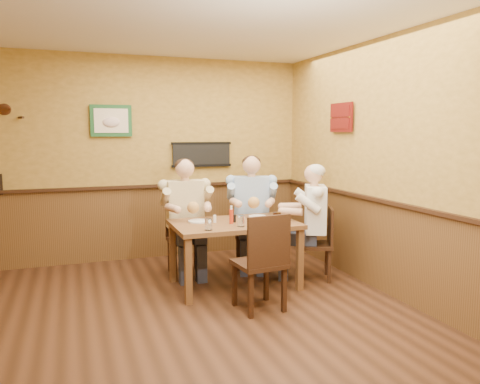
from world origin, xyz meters
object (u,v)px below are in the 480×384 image
object	(u,v)px
chair_near_side	(259,261)
water_glass_left	(209,225)
cola_tumbler	(277,218)
pepper_shaker	(234,218)
chair_back_left	(185,238)
hot_sauce_bottle	(231,216)
diner_blue_polo	(251,217)
chair_back_right	(251,232)
chair_right_end	(315,243)
water_glass_mid	(241,221)
diner_white_elder	(315,228)
salt_shaker	(215,219)
diner_tan_shirt	(185,223)
dining_table	(234,230)

from	to	relation	value
chair_near_side	water_glass_left	bearing A→B (deg)	-52.69
cola_tumbler	pepper_shaker	bearing A→B (deg)	155.22
chair_back_left	hot_sauce_bottle	distance (m)	0.89
diner_blue_polo	chair_back_right	bearing A→B (deg)	0.00
chair_right_end	water_glass_left	world-z (taller)	chair_right_end
chair_back_right	water_glass_mid	distance (m)	1.10
diner_blue_polo	diner_white_elder	distance (m)	0.91
chair_right_end	salt_shaker	size ratio (longest dim) A/B	10.14
diner_white_elder	chair_back_left	bearing A→B (deg)	-92.28
diner_tan_shirt	hot_sauce_bottle	size ratio (longest dim) A/B	7.13
chair_back_right	cola_tumbler	bearing A→B (deg)	-74.30
chair_right_end	hot_sauce_bottle	distance (m)	1.14
hot_sauce_bottle	pepper_shaker	distance (m)	0.10
dining_table	diner_blue_polo	world-z (taller)	diner_blue_polo
water_glass_left	water_glass_mid	xyz separation A→B (m)	(0.38, 0.06, -0.00)
water_glass_left	chair_near_side	bearing A→B (deg)	-47.32
pepper_shaker	chair_right_end	bearing A→B (deg)	-3.67
diner_blue_polo	hot_sauce_bottle	bearing A→B (deg)	-108.05
water_glass_left	diner_blue_polo	bearing A→B (deg)	48.72
water_glass_mid	hot_sauce_bottle	bearing A→B (deg)	103.25
water_glass_mid	chair_near_side	bearing A→B (deg)	-88.63
chair_back_right	cola_tumbler	distance (m)	0.94
diner_blue_polo	cola_tumbler	bearing A→B (deg)	-74.30
hot_sauce_bottle	diner_blue_polo	bearing A→B (deg)	54.26
dining_table	hot_sauce_bottle	size ratio (longest dim) A/B	7.68
diner_white_elder	water_glass_left	xyz separation A→B (m)	(-1.40, -0.25, 0.19)
diner_blue_polo	water_glass_mid	world-z (taller)	diner_blue_polo
dining_table	water_glass_mid	world-z (taller)	water_glass_mid
water_glass_left	pepper_shaker	distance (m)	0.51
water_glass_left	hot_sauce_bottle	distance (m)	0.42
diner_tan_shirt	diner_white_elder	world-z (taller)	diner_tan_shirt
water_glass_mid	pepper_shaker	size ratio (longest dim) A/B	1.33
dining_table	water_glass_mid	distance (m)	0.31
hot_sauce_bottle	salt_shaker	distance (m)	0.20
chair_back_left	hot_sauce_bottle	bearing A→B (deg)	-62.74
diner_white_elder	cola_tumbler	world-z (taller)	diner_white_elder
dining_table	water_glass_mid	size ratio (longest dim) A/B	11.67
dining_table	water_glass_left	distance (m)	0.54
chair_right_end	cola_tumbler	world-z (taller)	chair_right_end
dining_table	chair_right_end	distance (m)	1.03
diner_blue_polo	water_glass_left	xyz separation A→B (m)	(-0.87, -0.99, 0.15)
chair_back_right	water_glass_left	bearing A→B (deg)	-113.60
chair_back_left	pepper_shaker	size ratio (longest dim) A/B	10.12
dining_table	water_glass_mid	xyz separation A→B (m)	(-0.02, -0.26, 0.15)
chair_back_left	water_glass_mid	world-z (taller)	chair_back_left
chair_back_left	cola_tumbler	xyz separation A→B (m)	(0.86, -0.86, 0.36)
diner_blue_polo	pepper_shaker	distance (m)	0.83
cola_tumbler	diner_white_elder	bearing A→B (deg)	13.64
diner_white_elder	salt_shaker	size ratio (longest dim) A/B	14.49
diner_white_elder	water_glass_left	size ratio (longest dim) A/B	10.36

